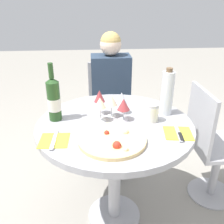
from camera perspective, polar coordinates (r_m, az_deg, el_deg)
ground_plane at (r=1.96m, az=0.51°, el=-22.55°), size 12.00×12.00×0.00m
dining_table at (r=1.54m, az=0.60°, el=-6.49°), size 0.93×0.93×0.76m
chair_behind_diner at (r=2.37m, az=-0.38°, el=0.12°), size 0.40×0.40×0.89m
seated_diner at (r=2.21m, az=-0.11°, el=0.66°), size 0.33×0.44×1.18m
chair_empty_side at (r=1.97m, az=21.88°, el=-7.60°), size 0.40×0.40×0.89m
pizza_large at (r=1.29m, az=0.13°, el=-6.38°), size 0.35×0.35×0.05m
wine_bottle at (r=1.51m, az=-13.15°, el=2.84°), size 0.08×0.08×0.35m
tall_carafe at (r=1.58m, az=12.50°, el=4.28°), size 0.08×0.08×0.30m
sugar_shaker at (r=1.50m, az=9.13°, el=-0.14°), size 0.08×0.08×0.11m
wine_glass_center at (r=1.51m, az=-0.18°, el=2.64°), size 0.08×0.08×0.15m
wine_glass_back_right at (r=1.56m, az=2.22°, el=3.11°), size 0.07×0.07×0.14m
wine_glass_front_right at (r=1.47m, az=2.66°, el=1.66°), size 0.08×0.08×0.14m
wine_glass_front_left at (r=1.46m, az=-2.74°, el=1.99°), size 0.07×0.07×0.15m
wine_glass_back_left at (r=1.55m, az=-2.88°, el=3.54°), size 0.07×0.07×0.16m
place_setting_left at (r=1.34m, az=-13.11°, el=-6.37°), size 0.16×0.19×0.01m
place_setting_right at (r=1.41m, az=14.90°, el=-4.73°), size 0.17×0.19×0.01m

